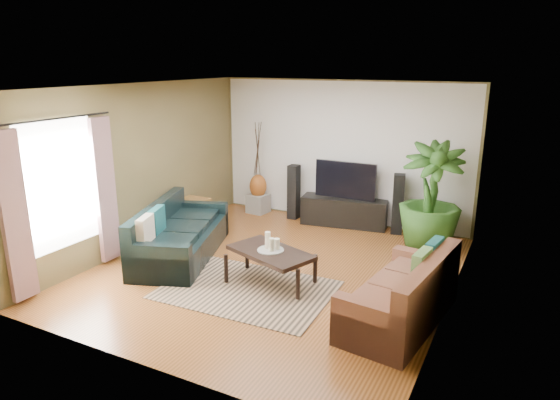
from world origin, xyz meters
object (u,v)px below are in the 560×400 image
Objects in this scene: vase at (258,186)px; speaker_right at (398,204)px; speaker_left at (294,192)px; potted_plant at (431,196)px; television at (345,180)px; side_table at (193,214)px; pedestal at (258,203)px; sofa_right at (400,289)px; sofa_left at (181,231)px; coffee_table at (271,267)px; tv_stand at (344,212)px.

speaker_right is at bearing 0.66° from vase.
potted_plant reaches higher than speaker_left.
speaker_left is (-1.04, -0.06, -0.34)m from television.
speaker_left is 1.93× the size of side_table.
sofa_right is at bearing -39.91° from pedestal.
vase is at bearing 167.05° from speaker_right.
sofa_right is at bearing -117.02° from sofa_left.
pedestal is (-2.87, -0.03, -0.36)m from speaker_right.
coffee_table is 1.02× the size of television.
sofa_left is 2.08× the size of speaker_right.
television is at bearing 31.32° from side_table.
sofa_left reaches higher than pedestal.
television is 1.09× the size of speaker_left.
speaker_left reaches higher than pedestal.
sofa_left is 1.91× the size of coffee_table.
potted_plant is at bearing -16.40° from television.
tv_stand is at bearing -142.06° from sofa_right.
coffee_table is 0.75× the size of tv_stand.
sofa_right is at bearing -88.60° from speaker_right.
speaker_left is 2.20× the size of vase.
tv_stand is 1.89m from vase.
speaker_left is (-2.89, 3.08, 0.11)m from sofa_right.
coffee_table is 3.04m from speaker_left.
speaker_left reaches higher than vase.
speaker_left is 2.75m from potted_plant.
sofa_right is at bearing -45.64° from speaker_left.
sofa_right is 4.85m from vase.
speaker_right is (1.04, 2.90, 0.30)m from coffee_table.
vase is (-2.87, -0.03, 0.01)m from speaker_right.
sofa_right reaches higher than vase.
pedestal is (-0.82, 0.02, -0.35)m from speaker_left.
sofa_right is at bearing -85.70° from potted_plant.
potted_plant reaches higher than pedestal.
speaker_right is 0.88m from potted_plant.
television is 2.92m from side_table.
television reaches higher than coffee_table.
coffee_table reaches higher than pedestal.
television reaches higher than sofa_left.
pedestal is (-0.09, 2.63, -0.23)m from sofa_left.
television is 1.99m from pedestal.
tv_stand is 1.46× the size of speaker_right.
sofa_left is 3.23m from television.
sofa_right is at bearing -59.47° from television.
sofa_right is at bearing -21.07° from side_table.
pedestal is 1.57m from side_table.
side_table is (-2.44, -1.49, -0.60)m from television.
speaker_left is 0.98× the size of speaker_right.
television is 0.66× the size of potted_plant.
potted_plant is (1.65, -0.49, 0.01)m from television.
speaker_right is at bearing -157.58° from sofa_right.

